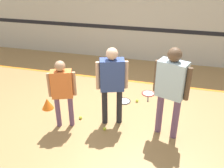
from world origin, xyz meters
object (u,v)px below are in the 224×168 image
Objects in this scene: training_cone at (47,104)px; person_student_right at (171,84)px; racket_second_spare at (148,94)px; tennis_ball_stray_left at (81,118)px; person_instructor at (112,79)px; tennis_ball_near_instructor at (105,129)px; racket_spare_on_floor at (124,101)px; person_student_left at (62,87)px; tennis_ball_by_spare_racket at (137,101)px.

person_student_right is at bearing -5.26° from training_cone.
tennis_ball_stray_left is at bearing -47.11° from racket_second_spare.
training_cone is (-1.51, 0.14, -0.86)m from person_instructor.
tennis_ball_stray_left is at bearing 17.98° from person_student_right.
training_cone is at bearing 163.31° from tennis_ball_near_instructor.
tennis_ball_near_instructor and tennis_ball_stray_left have the same top height.
racket_spare_on_floor is 0.70m from racket_second_spare.
person_instructor is 1.09m from person_student_right.
person_instructor is at bearing 14.02° from person_student_right.
tennis_ball_stray_left is (0.21, 0.27, -0.82)m from person_student_left.
person_instructor is at bearing -28.79° from racket_second_spare.
racket_second_spare is 8.67× the size of tennis_ball_stray_left.
person_student_left is at bearing -127.70° from tennis_ball_stray_left.
tennis_ball_by_spare_racket is at bearing 22.55° from training_cone.
person_student_right is 1.77m from racket_spare_on_floor.
person_student_left reaches higher than racket_spare_on_floor.
person_instructor is 1.74m from training_cone.
person_student_right is at bearing -14.16° from person_student_left.
tennis_ball_near_instructor is (-0.07, -0.29, -0.95)m from person_instructor.
person_student_right is at bearing -24.06° from person_instructor.
person_student_right is 3.22× the size of racket_spare_on_floor.
person_instructor is 24.10× the size of tennis_ball_by_spare_racket.
person_student_left is 2.59× the size of racket_spare_on_floor.
training_cone is (-1.87, -0.78, 0.09)m from tennis_ball_by_spare_racket.
training_cone is (-0.85, 0.20, 0.09)m from tennis_ball_stray_left.
tennis_ball_stray_left is at bearing 31.45° from person_student_left.
training_cone is at bearing 123.02° from person_student_left.
person_instructor is 0.92× the size of person_student_right.
tennis_ball_by_spare_racket is (-0.20, -0.44, 0.02)m from racket_second_spare.
person_instructor is 1.31m from racket_spare_on_floor.
person_student_right is 26.07× the size of tennis_ball_stray_left.
racket_spare_on_floor is 1.18m from tennis_ball_near_instructor.
tennis_ball_by_spare_racket is at bearing 43.54° from tennis_ball_stray_left.
tennis_ball_by_spare_racket is at bearing 70.27° from tennis_ball_near_instructor.
tennis_ball_stray_left reaches higher than racket_spare_on_floor.
tennis_ball_by_spare_racket is (0.31, 0.04, 0.02)m from racket_spare_on_floor.
person_student_left is 1.94m from tennis_ball_by_spare_racket.
tennis_ball_by_spare_racket is 1.41m from tennis_ball_stray_left.
tennis_ball_near_instructor is 1.29m from tennis_ball_by_spare_racket.
person_student_right is at bearing 13.28° from racket_second_spare.
person_student_left is 1.15m from tennis_ball_near_instructor.
racket_second_spare is at bearing 30.39° from training_cone.
training_cone is (-2.59, 0.24, -0.94)m from person_student_right.
tennis_ball_by_spare_racket is (-0.72, 1.02, -1.03)m from person_student_right.
training_cone reaches higher than tennis_ball_by_spare_racket.
racket_spare_on_floor is (0.93, 1.21, -0.84)m from person_student_left.
person_student_right reaches higher than tennis_ball_stray_left.
training_cone is at bearing -65.74° from racket_second_spare.
racket_second_spare is at bearing 65.21° from tennis_ball_by_spare_racket.
tennis_ball_stray_left is (-1.23, -1.41, 0.02)m from racket_second_spare.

